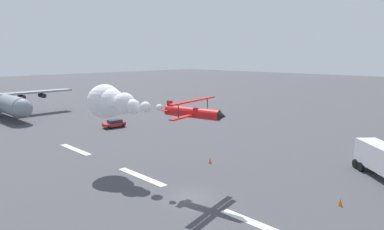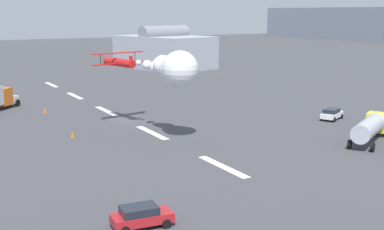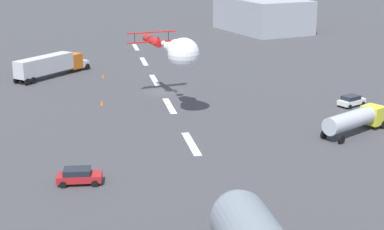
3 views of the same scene
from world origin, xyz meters
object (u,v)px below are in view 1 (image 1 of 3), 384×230
followme_car_yellow (114,123)px  traffic_cone_far (210,160)px  stunt_biplane_red (115,103)px  cargo_transport_plane (5,102)px  traffic_cone_near (340,202)px

followme_car_yellow → traffic_cone_far: bearing=173.2°
followme_car_yellow → traffic_cone_far: 27.69m
stunt_biplane_red → followme_car_yellow: bearing=-31.7°
cargo_transport_plane → followme_car_yellow: 28.61m
traffic_cone_near → traffic_cone_far: 16.91m
stunt_biplane_red → traffic_cone_near: (-22.85, -9.12, -7.88)m
cargo_transport_plane → stunt_biplane_red: 48.03m
cargo_transport_plane → traffic_cone_far: size_ratio=41.43×
cargo_transport_plane → traffic_cone_far: cargo_transport_plane is taller
stunt_biplane_red → traffic_cone_far: size_ratio=24.02×
followme_car_yellow → traffic_cone_far: size_ratio=5.77×
cargo_transport_plane → traffic_cone_far: bearing=-171.6°
stunt_biplane_red → traffic_cone_near: bearing=-158.2°
followme_car_yellow → traffic_cone_near: (-44.38, 4.17, -0.44)m
cargo_transport_plane → traffic_cone_near: cargo_transport_plane is taller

